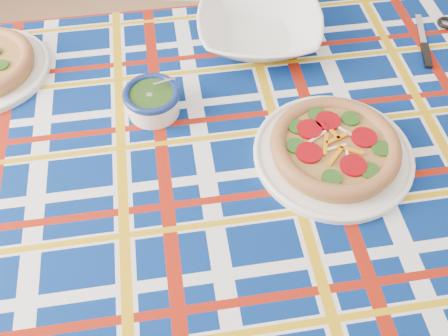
# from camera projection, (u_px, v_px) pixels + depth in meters

# --- Properties ---
(dining_table) EXTENTS (1.87, 1.40, 0.79)m
(dining_table) POSITION_uv_depth(u_px,v_px,m) (242.00, 176.00, 1.12)
(dining_table) COLOR brown
(dining_table) RESTS_ON floor
(tablecloth) EXTENTS (1.91, 1.44, 0.11)m
(tablecloth) POSITION_uv_depth(u_px,v_px,m) (243.00, 169.00, 1.10)
(tablecloth) COLOR navy
(tablecloth) RESTS_ON dining_table
(main_focaccia_plate) EXTENTS (0.41, 0.41, 0.07)m
(main_focaccia_plate) POSITION_uv_depth(u_px,v_px,m) (335.00, 147.00, 1.02)
(main_focaccia_plate) COLOR #A4753A
(main_focaccia_plate) RESTS_ON tablecloth
(pesto_bowl) EXTENTS (0.15, 0.15, 0.08)m
(pesto_bowl) POSITION_uv_depth(u_px,v_px,m) (152.00, 99.00, 1.10)
(pesto_bowl) COLOR #18340E
(pesto_bowl) RESTS_ON tablecloth
(serving_bowl) EXTENTS (0.33, 0.33, 0.08)m
(serving_bowl) POSITION_uv_depth(u_px,v_px,m) (259.00, 28.00, 1.25)
(serving_bowl) COLOR white
(serving_bowl) RESTS_ON tablecloth
(table_knife) EXTENTS (0.03, 0.23, 0.01)m
(table_knife) POSITION_uv_depth(u_px,v_px,m) (421.00, 30.00, 1.30)
(table_knife) COLOR silver
(table_knife) RESTS_ON tablecloth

